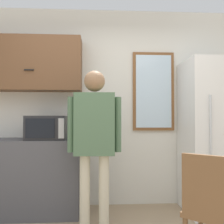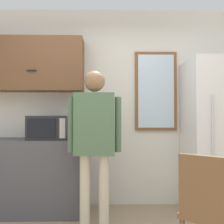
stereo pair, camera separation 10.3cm
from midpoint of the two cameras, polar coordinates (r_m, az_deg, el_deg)
The scene contains 8 objects.
back_wall at distance 3.49m, azimuth -3.65°, elevation 1.24°, with size 6.00×0.06×2.70m.
counter at distance 3.49m, azimuth -24.84°, elevation -13.30°, with size 1.95×0.56×0.93m.
upper_cabinets at distance 3.59m, azimuth -23.87°, elevation 10.02°, with size 1.95×0.33×0.70m.
microwave at distance 3.19m, azimuth -15.46°, elevation -3.47°, with size 0.47×0.41×0.29m.
person at distance 2.69m, azimuth -5.13°, elevation -4.64°, with size 0.58×0.23×1.70m.
refrigerator at distance 3.44m, azimuth 21.63°, elevation -5.11°, with size 0.77×0.69×1.92m.
chair at distance 2.14m, azimuth 20.74°, elevation -19.73°, with size 0.59×0.59×0.92m.
window at distance 3.53m, azimuth 8.61°, elevation 4.69°, with size 0.58×0.05×1.09m.
Camera 1 is at (-0.03, -1.73, 1.19)m, focal length 40.00 mm.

